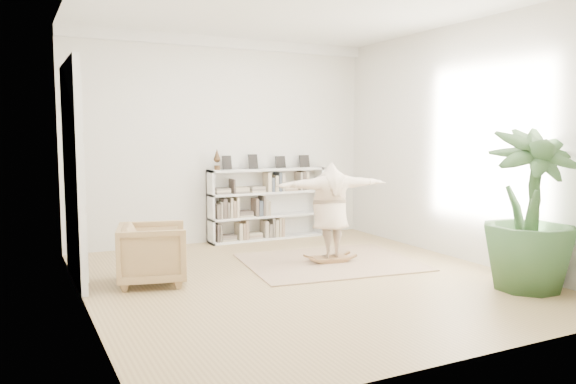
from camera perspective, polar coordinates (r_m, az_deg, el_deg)
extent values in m
plane|color=#95794D|center=(7.59, 1.50, -8.81)|extent=(6.00, 6.00, 0.00)
plane|color=silver|center=(10.09, -6.54, 5.17)|extent=(5.50, 0.00, 5.50)
plane|color=silver|center=(4.90, 18.32, 4.06)|extent=(5.50, 0.00, 5.50)
plane|color=silver|center=(6.52, -20.39, 4.40)|extent=(0.00, 6.00, 6.00)
plane|color=silver|center=(8.97, 17.29, 4.84)|extent=(0.00, 6.00, 6.00)
plane|color=white|center=(7.52, 1.58, 18.74)|extent=(6.00, 6.00, 0.00)
cube|color=white|center=(10.15, -6.54, 14.86)|extent=(5.50, 0.12, 0.18)
cube|color=white|center=(7.83, -21.03, 1.65)|extent=(0.08, 1.78, 2.92)
cube|color=silver|center=(7.44, -20.58, 1.45)|extent=(0.06, 0.78, 2.80)
cube|color=silver|center=(8.23, -21.16, 1.83)|extent=(0.06, 0.78, 2.80)
cube|color=silver|center=(9.88, -7.87, -1.56)|extent=(0.04, 0.35, 1.30)
cube|color=silver|center=(10.76, 3.09, -0.90)|extent=(0.04, 0.35, 1.30)
cube|color=silver|center=(10.41, -2.50, -1.12)|extent=(2.20, 0.04, 1.30)
cube|color=silver|center=(10.37, -2.14, -4.68)|extent=(2.20, 0.35, 0.04)
cube|color=silver|center=(10.30, -2.15, -2.43)|extent=(2.20, 0.35, 0.04)
cube|color=silver|center=(10.25, -2.16, -0.05)|extent=(2.20, 0.35, 0.04)
cube|color=silver|center=(10.21, -2.17, 2.29)|extent=(2.20, 0.35, 0.04)
cube|color=black|center=(9.96, -6.22, 2.97)|extent=(0.18, 0.07, 0.24)
cube|color=black|center=(10.15, -3.57, 3.05)|extent=(0.18, 0.07, 0.24)
cube|color=black|center=(10.37, -0.77, 3.13)|extent=(0.18, 0.07, 0.24)
cube|color=black|center=(10.60, 1.67, 3.19)|extent=(0.18, 0.07, 0.24)
imported|color=tan|center=(7.49, -13.56, -6.10)|extent=(1.03, 1.02, 0.78)
cube|color=tan|center=(8.51, 4.29, -7.12)|extent=(2.72, 2.29, 0.02)
cube|color=brown|center=(8.50, 4.30, -6.67)|extent=(0.56, 0.37, 0.03)
cube|color=brown|center=(8.51, 4.30, -6.91)|extent=(0.36, 0.10, 0.04)
cube|color=brown|center=(8.51, 4.30, -6.91)|extent=(0.36, 0.10, 0.04)
cube|color=brown|center=(8.50, 4.30, -6.67)|extent=(0.21, 0.08, 0.11)
cube|color=brown|center=(8.50, 4.30, -6.67)|extent=(0.21, 0.08, 0.11)
imported|color=beige|center=(8.37, 4.34, -1.57)|extent=(1.79, 0.68, 1.42)
imported|color=#31542A|center=(7.52, 23.35, -1.64)|extent=(1.42, 1.42, 2.01)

